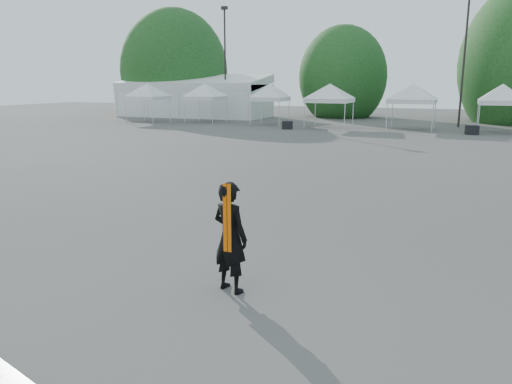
% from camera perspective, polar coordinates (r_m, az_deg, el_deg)
% --- Properties ---
extents(ground, '(120.00, 120.00, 0.00)m').
position_cam_1_polar(ground, '(11.11, 5.13, -5.74)').
color(ground, '#474442').
rests_on(ground, ground).
extents(marquee, '(15.00, 6.25, 4.23)m').
position_cam_1_polar(marquee, '(51.61, -7.10, 10.74)').
color(marquee, white).
rests_on(marquee, ground).
extents(light_pole_west, '(0.60, 0.25, 10.30)m').
position_cam_1_polar(light_pole_west, '(48.92, -3.56, 15.17)').
color(light_pole_west, black).
rests_on(light_pole_west, ground).
extents(light_pole_east, '(0.60, 0.25, 9.80)m').
position_cam_1_polar(light_pole_east, '(42.16, 22.73, 14.35)').
color(light_pole_east, black).
rests_on(light_pole_east, ground).
extents(tree_far_w, '(4.80, 4.80, 7.30)m').
position_cam_1_polar(tree_far_w, '(56.20, -9.31, 13.43)').
color(tree_far_w, '#382314').
rests_on(tree_far_w, ground).
extents(tree_mid_w, '(4.16, 4.16, 6.33)m').
position_cam_1_polar(tree_mid_w, '(51.31, 9.89, 12.83)').
color(tree_mid_w, '#382314').
rests_on(tree_mid_w, ground).
extents(tent_a, '(4.11, 4.11, 3.88)m').
position_cam_1_polar(tent_a, '(44.96, -12.33, 11.69)').
color(tent_a, silver).
rests_on(tent_a, ground).
extents(tent_b, '(4.10, 4.10, 3.88)m').
position_cam_1_polar(tent_b, '(44.18, -5.84, 11.90)').
color(tent_b, silver).
rests_on(tent_b, ground).
extents(tent_c, '(3.79, 3.79, 3.88)m').
position_cam_1_polar(tent_c, '(41.37, 1.62, 11.92)').
color(tent_c, silver).
rests_on(tent_c, ground).
extents(tent_d, '(4.57, 4.57, 3.88)m').
position_cam_1_polar(tent_d, '(38.75, 8.46, 11.76)').
color(tent_d, silver).
rests_on(tent_d, ground).
extents(tent_e, '(4.68, 4.68, 3.88)m').
position_cam_1_polar(tent_e, '(38.62, 17.53, 11.33)').
color(tent_e, silver).
rests_on(tent_e, ground).
extents(tent_f, '(4.15, 4.15, 3.88)m').
position_cam_1_polar(tent_f, '(38.35, 26.39, 10.62)').
color(tent_f, silver).
rests_on(tent_f, ground).
extents(man, '(0.80, 0.65, 1.89)m').
position_cam_1_polar(man, '(8.32, -2.97, -5.15)').
color(man, black).
rests_on(man, ground).
extents(crate_west, '(0.88, 0.76, 0.60)m').
position_cam_1_polar(crate_west, '(37.65, 3.61, 7.64)').
color(crate_west, black).
rests_on(crate_west, ground).
extents(crate_mid, '(0.90, 0.76, 0.62)m').
position_cam_1_polar(crate_mid, '(36.56, 23.45, 6.52)').
color(crate_mid, black).
rests_on(crate_mid, ground).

